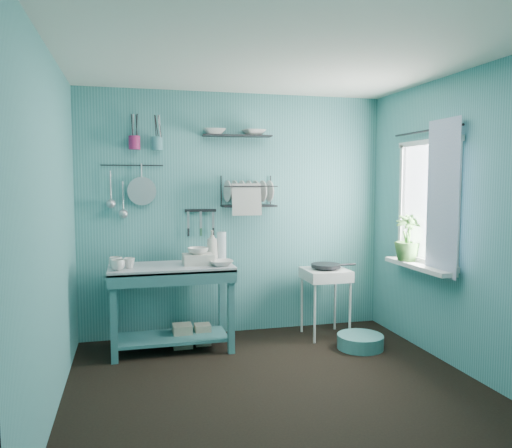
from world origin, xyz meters
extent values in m
plane|color=black|center=(0.00, 0.00, 0.00)|extent=(3.20, 3.20, 0.00)
plane|color=silver|center=(0.00, 0.00, 2.50)|extent=(3.20, 3.20, 0.00)
plane|color=teal|center=(0.00, 1.50, 1.25)|extent=(3.20, 0.00, 3.20)
plane|color=teal|center=(0.00, -1.50, 1.25)|extent=(3.20, 0.00, 3.20)
plane|color=teal|center=(-1.60, 0.00, 1.25)|extent=(0.00, 3.00, 3.00)
plane|color=teal|center=(1.60, 0.00, 1.25)|extent=(0.00, 3.00, 3.00)
cube|color=#316567|center=(-0.71, 1.07, 0.40)|extent=(1.23, 0.77, 0.81)
imported|color=beige|center=(-1.19, 0.91, 0.86)|extent=(0.12, 0.12, 0.10)
imported|color=beige|center=(-1.09, 1.01, 0.86)|extent=(0.14, 0.14, 0.09)
imported|color=beige|center=(-1.21, 1.07, 0.86)|extent=(0.17, 0.17, 0.10)
cube|color=beige|center=(-0.46, 1.05, 0.86)|extent=(0.28, 0.22, 0.10)
imported|color=beige|center=(-0.46, 1.05, 0.94)|extent=(0.20, 0.19, 0.06)
imported|color=beige|center=(-0.29, 1.27, 0.96)|extent=(0.11, 0.12, 0.30)
cylinder|color=silver|center=(-0.19, 1.29, 0.95)|extent=(0.09, 0.09, 0.28)
imported|color=beige|center=(-0.26, 0.92, 0.84)|extent=(0.22, 0.22, 0.05)
cube|color=silver|center=(0.85, 1.11, 0.35)|extent=(0.45, 0.45, 0.70)
cylinder|color=black|center=(0.85, 1.11, 0.73)|extent=(0.30, 0.30, 0.03)
cube|color=black|center=(-0.38, 1.47, 1.30)|extent=(0.32, 0.04, 0.03)
cube|color=black|center=(0.10, 1.37, 1.49)|extent=(0.57, 0.30, 0.32)
cube|color=black|center=(-0.01, 1.40, 2.05)|extent=(0.71, 0.23, 0.01)
imported|color=beige|center=(-0.24, 1.40, 2.10)|extent=(0.25, 0.25, 0.06)
imported|color=beige|center=(0.17, 1.40, 2.04)|extent=(0.26, 0.26, 0.06)
cylinder|color=#981C51|center=(-1.02, 1.42, 1.97)|extent=(0.11, 0.11, 0.13)
cylinder|color=#3A7379|center=(-0.81, 1.42, 1.96)|extent=(0.11, 0.11, 0.13)
cylinder|color=#A4A6AC|center=(-0.96, 1.45, 1.50)|extent=(0.28, 0.03, 0.28)
cylinder|color=#A4A6AC|center=(-1.26, 1.46, 1.55)|extent=(0.01, 0.01, 0.30)
cylinder|color=#A4A6AC|center=(-1.14, 1.46, 1.45)|extent=(0.01, 0.01, 0.30)
cylinder|color=black|center=(-1.05, 1.47, 1.75)|extent=(0.60, 0.01, 0.01)
plane|color=white|center=(1.59, 0.45, 1.40)|extent=(0.00, 1.10, 1.10)
cube|color=silver|center=(1.50, 0.45, 0.81)|extent=(0.16, 0.95, 0.04)
plane|color=silver|center=(1.52, 0.15, 1.45)|extent=(0.00, 1.35, 1.35)
cylinder|color=black|center=(1.54, 0.45, 2.05)|extent=(0.02, 1.05, 0.02)
imported|color=#305C24|center=(1.51, 0.65, 1.05)|extent=(0.32, 0.32, 0.45)
cube|color=gray|center=(-0.61, 1.12, 0.11)|extent=(0.18, 0.18, 0.22)
cube|color=gray|center=(-0.41, 1.15, 0.10)|extent=(0.15, 0.15, 0.20)
cylinder|color=teal|center=(1.03, 0.66, 0.07)|extent=(0.44, 0.44, 0.13)
camera|label=1|loc=(-1.08, -3.60, 1.60)|focal=35.00mm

